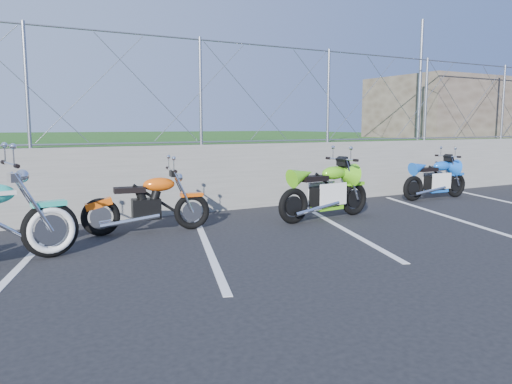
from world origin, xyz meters
TOP-DOWN VIEW (x-y plane):
  - ground at (0.00, 0.00)m, footprint 90.00×90.00m
  - retaining_wall at (0.00, 3.50)m, footprint 30.00×0.22m
  - grass_field at (0.00, 13.50)m, footprint 30.00×20.00m
  - stone_building at (10.50, 5.50)m, footprint 5.00×3.00m
  - chain_link_fence at (0.00, 3.50)m, footprint 28.00×0.03m
  - sign_pole at (7.20, 3.90)m, footprint 0.08×0.08m
  - parking_lines at (1.20, 1.00)m, footprint 18.29×4.31m
  - naked_orange at (-0.47, 2.14)m, footprint 1.98×0.67m
  - sportbike_green at (2.64, 1.70)m, footprint 2.07×0.74m
  - sportbike_blue at (6.32, 2.47)m, footprint 1.89×0.67m

SIDE VIEW (x-z plane):
  - ground at x=0.00m, z-range 0.00..0.00m
  - parking_lines at x=1.20m, z-range 0.00..0.01m
  - sportbike_blue at x=6.32m, z-range -0.07..0.91m
  - naked_orange at x=-0.47m, z-range -0.07..0.92m
  - sportbike_green at x=2.64m, z-range -0.07..1.00m
  - retaining_wall at x=0.00m, z-range 0.00..1.30m
  - grass_field at x=0.00m, z-range 0.00..1.30m
  - stone_building at x=10.50m, z-range 1.30..3.10m
  - chain_link_fence at x=0.00m, z-range 1.30..3.30m
  - sign_pole at x=7.20m, z-range 1.30..4.30m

